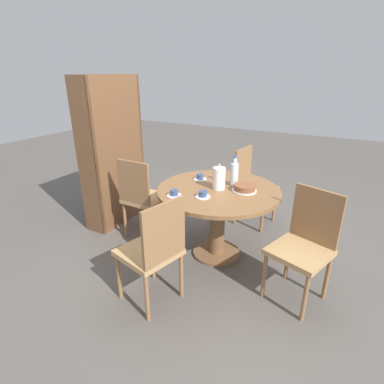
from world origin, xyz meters
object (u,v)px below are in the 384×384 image
Objects in this scene: cup_a at (203,195)px; cup_c at (200,177)px; coffee_pot at (219,177)px; chair_a at (252,184)px; water_bottle at (234,174)px; chair_d at (304,244)px; cake_main at (244,188)px; cup_b at (174,194)px; chair_c at (154,250)px; bookshelf at (114,154)px; chair_b at (142,196)px.

cup_a is 1.00× the size of cup_c.
cup_c is at bearing 61.10° from coffee_pot.
chair_a is at bearing -24.93° from cup_c.
water_bottle reaches higher than cup_a.
chair_d is at bearing -136.24° from chair_a.
coffee_pot is at bearing -175.96° from chair_a.
cake_main is 0.42m from cup_a.
cup_c is at bearing -0.57° from cup_b.
chair_c is 0.68m from cup_a.
cup_b is at bearing 141.98° from coffee_pot.
bookshelf is 1.25m from cup_b.
chair_a is 1.70m from bookshelf.
cup_b is (-1.24, 0.34, 0.26)m from chair_a.
chair_b is 6.93× the size of cup_b.
chair_a and chair_c have the same top height.
chair_d is 2.34m from bookshelf.
water_bottle is 0.38m from cup_c.
chair_b is 4.00× the size of cake_main.
bookshelf is at bearing -170.24° from chair_d.
cup_a is at bearing -150.22° from cup_c.
cup_b is 0.51m from cup_c.
cake_main is 1.73× the size of cup_b.
chair_a is at bearing -5.31° from cup_a.
cake_main is at bearing -173.37° from chair_b.
water_bottle is 1.27× the size of cake_main.
chair_d reaches higher than cup_c.
cup_b is at bearing 144.15° from water_bottle.
chair_a is 1.33m from chair_b.
cup_c is (0.15, 0.27, -0.09)m from coffee_pot.
cake_main is at bearing 174.08° from chair_d.
cup_a is at bearing -176.18° from chair_c.
coffee_pot is 1.86× the size of cup_b.
cup_b is (-0.10, 0.24, 0.00)m from cup_a.
chair_c is at bearing 169.89° from coffee_pot.
cup_c is at bearing -179.39° from chair_d.
chair_b is 1.09m from chair_c.
bookshelf reaches higher than coffee_pot.
chair_d is 3.15× the size of water_bottle.
water_bottle is (1.03, -0.25, 0.35)m from chair_c.
bookshelf is 7.53× the size of cake_main.
chair_c is 1.00× the size of chair_d.
chair_d is (0.64, -1.01, 0.00)m from chair_c.
chair_a reaches higher than cup_c.
chair_b is at bearing 93.41° from coffee_pot.
bookshelf is (-0.73, 1.49, 0.36)m from chair_a.
chair_c is at bearing 166.38° from water_bottle.
cup_a is (-0.32, 0.28, -0.01)m from cake_main.
water_bottle is at bearing -179.10° from chair_c.
water_bottle reaches higher than chair_b.
water_bottle reaches higher than cup_b.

